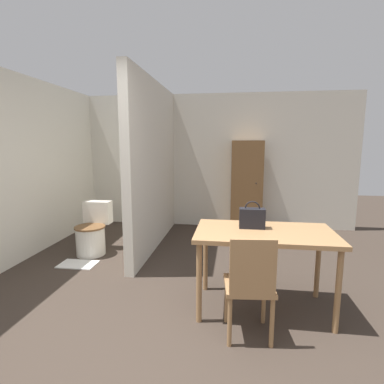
% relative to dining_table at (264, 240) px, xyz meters
% --- Properties ---
extents(ground_plane, '(16.00, 16.00, 0.00)m').
position_rel_dining_table_xyz_m(ground_plane, '(-0.84, -0.96, -0.69)').
color(ground_plane, '#382D26').
extents(wall_back, '(5.55, 0.12, 2.50)m').
position_rel_dining_table_xyz_m(wall_back, '(-0.84, 2.99, 0.56)').
color(wall_back, beige).
rests_on(wall_back, ground_plane).
extents(wall_left, '(0.12, 4.89, 2.50)m').
position_rel_dining_table_xyz_m(wall_left, '(-3.17, 0.98, 0.56)').
color(wall_left, beige).
rests_on(wall_left, ground_plane).
extents(partition_wall, '(0.12, 2.46, 2.50)m').
position_rel_dining_table_xyz_m(partition_wall, '(-1.51, 1.70, 0.56)').
color(partition_wall, beige).
rests_on(partition_wall, ground_plane).
extents(dining_table, '(1.28, 0.73, 0.77)m').
position_rel_dining_table_xyz_m(dining_table, '(0.00, 0.00, 0.00)').
color(dining_table, '#997047').
rests_on(dining_table, ground_plane).
extents(wooden_chair, '(0.42, 0.42, 0.88)m').
position_rel_dining_table_xyz_m(wooden_chair, '(-0.15, -0.49, -0.21)').
color(wooden_chair, '#997047').
rests_on(wooden_chair, ground_plane).
extents(toilet, '(0.43, 0.58, 0.73)m').
position_rel_dining_table_xyz_m(toilet, '(-2.31, 1.20, -0.39)').
color(toilet, silver).
rests_on(toilet, ground_plane).
extents(handbag, '(0.24, 0.11, 0.26)m').
position_rel_dining_table_xyz_m(handbag, '(-0.11, 0.09, 0.18)').
color(handbag, black).
rests_on(handbag, dining_table).
extents(wooden_cabinet, '(0.56, 0.41, 1.64)m').
position_rel_dining_table_xyz_m(wooden_cabinet, '(-0.06, 2.72, 0.13)').
color(wooden_cabinet, brown).
rests_on(wooden_cabinet, ground_plane).
extents(bath_mat, '(0.48, 0.30, 0.01)m').
position_rel_dining_table_xyz_m(bath_mat, '(-2.31, 0.74, -0.68)').
color(bath_mat, silver).
rests_on(bath_mat, ground_plane).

